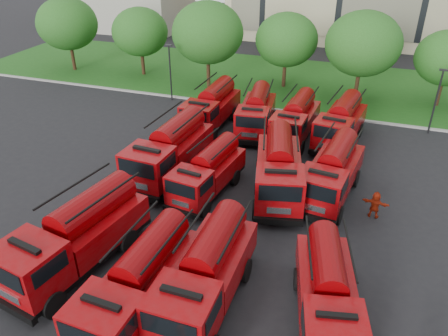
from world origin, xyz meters
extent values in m
plane|color=black|center=(0.00, 0.00, 0.00)|extent=(140.00, 140.00, 0.00)
cube|color=#184A13|center=(0.00, 26.00, 0.06)|extent=(70.00, 16.00, 0.12)
cube|color=gray|center=(0.00, 17.90, 0.07)|extent=(70.00, 0.30, 0.14)
cylinder|color=#382314|center=(-24.00, 22.00, 1.31)|extent=(0.36, 0.36, 2.62)
ellipsoid|color=#204C15|center=(-24.00, 22.00, 5.03)|extent=(6.30, 6.30, 5.36)
cylinder|color=#382314|center=(-16.00, 23.00, 1.19)|extent=(0.36, 0.36, 2.38)
ellipsoid|color=#204C15|center=(-16.00, 23.00, 4.56)|extent=(5.71, 5.71, 4.86)
cylinder|color=#382314|center=(-8.00, 21.50, 1.40)|extent=(0.36, 0.36, 2.80)
ellipsoid|color=#204C15|center=(-8.00, 21.50, 5.36)|extent=(6.72, 6.72, 5.71)
cylinder|color=#382314|center=(-1.00, 24.00, 1.22)|extent=(0.36, 0.36, 2.45)
ellipsoid|color=#204C15|center=(-1.00, 24.00, 4.69)|extent=(5.88, 5.88, 5.00)
cylinder|color=#382314|center=(6.00, 22.50, 1.36)|extent=(0.36, 0.36, 2.73)
ellipsoid|color=#204C15|center=(6.00, 22.50, 5.23)|extent=(6.55, 6.55, 5.57)
cylinder|color=#382314|center=(13.00, 23.50, 1.14)|extent=(0.36, 0.36, 2.27)
ellipsoid|color=#204C15|center=(13.00, 23.50, 4.36)|extent=(5.46, 5.46, 4.64)
cylinder|color=black|center=(-10.00, 17.20, 2.50)|extent=(0.14, 0.14, 5.00)
cube|color=black|center=(-10.00, 17.20, 5.05)|extent=(0.60, 0.25, 0.12)
cylinder|color=black|center=(12.00, 17.20, 2.50)|extent=(0.14, 0.14, 5.00)
cube|color=black|center=(12.00, 17.20, 5.05)|extent=(0.60, 0.25, 0.12)
cube|color=black|center=(-4.70, -4.41, 0.70)|extent=(3.80, 7.90, 0.32)
cube|color=black|center=(-5.39, -8.19, 0.65)|extent=(2.71, 0.75, 0.38)
cube|color=#810003|center=(-5.17, -6.97, 1.92)|extent=(3.04, 2.82, 2.11)
cube|color=black|center=(-5.38, -8.16, 2.41)|extent=(2.25, 0.46, 0.92)
cube|color=#810003|center=(-4.49, -3.24, 1.57)|extent=(3.50, 5.38, 1.41)
cylinder|color=#630104|center=(-4.49, -3.24, 2.72)|extent=(2.41, 4.77, 1.62)
cylinder|color=black|center=(-6.43, -6.96, 0.60)|extent=(0.59, 1.24, 1.19)
cylinder|color=black|center=(-3.98, -7.40, 0.60)|extent=(0.59, 1.24, 1.19)
cylinder|color=black|center=(-5.58, -2.27, 0.60)|extent=(0.59, 1.24, 1.19)
cylinder|color=black|center=(-3.13, -2.71, 0.60)|extent=(0.59, 1.24, 1.19)
cube|color=black|center=(-0.58, -6.00, 0.65)|extent=(2.63, 7.07, 0.30)
cube|color=#810003|center=(-0.70, -8.38, 1.77)|extent=(2.54, 2.31, 1.94)
cube|color=#810003|center=(-0.53, -4.90, 1.44)|extent=(2.66, 4.69, 1.29)
cylinder|color=#630104|center=(-0.53, -4.90, 2.50)|extent=(1.70, 4.25, 1.49)
cylinder|color=black|center=(-1.64, -4.15, 0.55)|extent=(0.40, 1.11, 1.10)
cylinder|color=black|center=(0.65, -4.26, 0.55)|extent=(0.40, 1.11, 1.10)
cube|color=black|center=(1.83, -4.63, 0.66)|extent=(2.39, 7.12, 0.30)
cube|color=#810003|center=(1.81, -7.06, 1.80)|extent=(2.50, 2.25, 1.98)
cube|color=black|center=(1.80, -8.20, 2.26)|extent=(2.13, 0.07, 0.86)
cube|color=#810003|center=(1.84, -3.51, 1.47)|extent=(2.52, 4.69, 1.32)
cylinder|color=#630104|center=(1.84, -3.51, 2.55)|extent=(1.55, 4.28, 1.52)
cylinder|color=black|center=(0.64, -7.26, 0.56)|extent=(0.36, 1.12, 1.12)
cylinder|color=black|center=(0.67, -2.79, 0.56)|extent=(0.36, 1.12, 1.12)
cylinder|color=black|center=(3.01, -2.81, 0.56)|extent=(0.36, 1.12, 1.12)
cube|color=black|center=(6.77, -3.89, 0.59)|extent=(3.43, 6.64, 0.27)
cube|color=#810003|center=(7.25, -6.01, 1.61)|extent=(2.60, 2.43, 1.77)
cube|color=#810003|center=(6.55, -2.92, 1.31)|extent=(3.08, 4.55, 1.18)
cylinder|color=#630104|center=(6.55, -2.92, 2.28)|extent=(2.16, 4.01, 1.36)
cylinder|color=black|center=(5.39, -2.53, 0.50)|extent=(0.53, 1.04, 1.00)
cylinder|color=black|center=(7.42, -2.07, 0.50)|extent=(0.53, 1.04, 1.00)
cube|color=black|center=(-4.29, 4.87, 0.71)|extent=(3.03, 7.81, 0.33)
cube|color=black|center=(-4.55, 1.00, 0.66)|extent=(2.75, 0.46, 0.38)
cube|color=#810003|center=(-4.47, 2.25, 1.94)|extent=(2.84, 2.58, 2.13)
cube|color=black|center=(-4.55, 1.03, 2.43)|extent=(2.29, 0.21, 0.93)
cube|color=#810003|center=(-4.21, 6.07, 1.59)|extent=(3.01, 5.20, 1.42)
cylinder|color=#630104|center=(-4.21, 6.07, 2.75)|extent=(1.95, 4.69, 1.64)
cylinder|color=black|center=(-5.73, 2.12, 0.60)|extent=(0.46, 1.23, 1.20)
cylinder|color=black|center=(-3.23, 1.95, 0.60)|extent=(0.46, 1.23, 1.20)
cylinder|color=black|center=(-5.41, 6.92, 0.60)|extent=(0.46, 1.23, 1.20)
cylinder|color=black|center=(-2.90, 6.75, 0.60)|extent=(0.46, 1.23, 1.20)
cube|color=black|center=(-1.23, 3.59, 0.58)|extent=(2.88, 6.47, 0.27)
cube|color=black|center=(-1.66, 0.45, 0.54)|extent=(2.24, 0.52, 0.31)
cube|color=#810003|center=(-1.52, 1.47, 1.58)|extent=(2.43, 2.24, 1.74)
cube|color=black|center=(-1.66, 0.48, 1.99)|extent=(1.86, 0.30, 0.76)
cube|color=#810003|center=(-1.10, 4.56, 1.29)|extent=(2.72, 4.36, 1.16)
cylinder|color=#630104|center=(-1.10, 4.56, 2.24)|extent=(1.84, 3.90, 1.34)
cylinder|color=black|center=(-2.56, 1.43, 0.49)|extent=(0.44, 1.01, 0.98)
cylinder|color=black|center=(-0.53, 1.15, 0.49)|extent=(0.44, 1.01, 0.98)
cylinder|color=black|center=(-2.03, 5.32, 0.49)|extent=(0.44, 1.01, 0.98)
cylinder|color=black|center=(0.00, 5.04, 0.49)|extent=(0.44, 1.01, 0.98)
cube|color=black|center=(2.77, 4.91, 0.69)|extent=(4.06, 7.75, 0.32)
cube|color=black|center=(3.63, 1.26, 0.63)|extent=(2.63, 0.86, 0.37)
cube|color=#810003|center=(3.35, 2.44, 1.88)|extent=(3.05, 2.86, 2.06)
cube|color=black|center=(3.62, 1.29, 2.35)|extent=(2.17, 0.56, 0.90)
cube|color=#810003|center=(2.50, 6.04, 1.53)|extent=(3.63, 5.32, 1.37)
cylinder|color=#630104|center=(2.50, 6.04, 2.65)|extent=(2.56, 4.68, 1.58)
cylinder|color=black|center=(2.21, 1.96, 0.58)|extent=(0.63, 1.22, 1.16)
cylinder|color=black|center=(4.58, 2.51, 0.58)|extent=(0.63, 1.22, 1.16)
cylinder|color=black|center=(1.15, 6.48, 0.58)|extent=(0.63, 1.22, 1.16)
cylinder|color=black|center=(3.51, 7.04, 0.58)|extent=(0.63, 1.22, 1.16)
cube|color=black|center=(5.79, 5.68, 0.65)|extent=(3.18, 7.19, 0.30)
cube|color=black|center=(5.32, 2.19, 0.60)|extent=(2.49, 0.57, 0.35)
cube|color=#810003|center=(5.47, 3.32, 1.76)|extent=(2.70, 2.49, 1.94)
cube|color=black|center=(5.33, 2.22, 2.21)|extent=(2.07, 0.32, 0.84)
cube|color=#810003|center=(5.93, 6.76, 1.44)|extent=(3.01, 4.85, 1.29)
cylinder|color=#630104|center=(5.93, 6.76, 2.49)|extent=(2.02, 4.33, 1.49)
cylinder|color=black|center=(4.32, 3.27, 0.55)|extent=(0.49, 1.13, 1.09)
cylinder|color=black|center=(6.58, 2.97, 0.55)|extent=(0.49, 1.13, 1.09)
cylinder|color=black|center=(4.89, 7.60, 0.55)|extent=(0.49, 1.13, 1.09)
cylinder|color=black|center=(7.15, 7.30, 0.55)|extent=(0.49, 1.13, 1.09)
cube|color=black|center=(-4.46, 12.90, 0.65)|extent=(2.55, 7.12, 0.30)
cube|color=black|center=(-4.58, 9.33, 0.60)|extent=(2.52, 0.34, 0.35)
cube|color=#810003|center=(-4.54, 10.49, 1.79)|extent=(2.54, 2.30, 1.96)
cube|color=black|center=(-4.58, 9.36, 2.24)|extent=(2.11, 0.12, 0.86)
cube|color=#810003|center=(-4.42, 14.01, 1.46)|extent=(2.62, 4.71, 1.31)
cylinder|color=#630104|center=(-4.42, 14.01, 2.53)|extent=(1.65, 4.28, 1.51)
cylinder|color=black|center=(-5.70, 10.33, 0.55)|extent=(0.39, 1.12, 1.11)
cylinder|color=black|center=(-3.39, 10.25, 0.55)|extent=(0.39, 1.12, 1.11)
cylinder|color=black|center=(-5.55, 14.75, 0.55)|extent=(0.39, 1.12, 1.11)
cylinder|color=black|center=(-3.24, 14.67, 0.55)|extent=(0.39, 1.12, 1.11)
cube|color=black|center=(-0.91, 13.28, 0.62)|extent=(3.02, 6.93, 0.29)
cube|color=black|center=(-0.48, 9.90, 0.58)|extent=(2.41, 0.54, 0.34)
cube|color=#810003|center=(-0.62, 11.00, 1.70)|extent=(2.59, 2.39, 1.87)
cube|color=black|center=(-0.48, 9.93, 2.13)|extent=(2.00, 0.30, 0.81)
cube|color=#810003|center=(-1.04, 14.33, 1.39)|extent=(2.88, 4.67, 1.25)
cylinder|color=#630104|center=(-1.04, 14.33, 2.41)|extent=(1.93, 4.17, 1.44)
cylinder|color=black|center=(-1.69, 10.67, 0.53)|extent=(0.46, 1.09, 1.05)
cylinder|color=black|center=(0.50, 10.94, 0.53)|extent=(0.46, 1.09, 1.05)
cylinder|color=black|center=(-2.21, 14.86, 0.53)|extent=(0.46, 1.09, 1.05)
cylinder|color=black|center=(-0.03, 15.13, 0.53)|extent=(0.46, 1.09, 1.05)
cube|color=black|center=(2.26, 12.91, 0.62)|extent=(2.63, 6.79, 0.29)
cube|color=black|center=(2.03, 9.54, 0.57)|extent=(2.39, 0.40, 0.33)
cube|color=#810003|center=(2.11, 10.63, 1.69)|extent=(2.47, 2.24, 1.86)
cube|color=black|center=(2.04, 9.57, 2.12)|extent=(2.00, 0.18, 0.81)
cube|color=#810003|center=(2.33, 13.95, 1.38)|extent=(2.62, 4.52, 1.24)
cylinder|color=#630104|center=(2.33, 13.95, 2.39)|extent=(1.69, 4.08, 1.43)
cylinder|color=black|center=(1.00, 10.51, 0.52)|extent=(0.40, 1.07, 1.05)
cylinder|color=black|center=(3.19, 10.37, 0.52)|extent=(0.40, 1.07, 1.05)
cylinder|color=black|center=(1.28, 14.69, 0.52)|extent=(0.40, 1.07, 1.05)
cylinder|color=black|center=(3.47, 14.55, 0.52)|extent=(0.40, 1.07, 1.05)
cube|color=black|center=(5.51, 13.22, 0.64)|extent=(3.24, 7.15, 0.30)
cube|color=black|center=(5.01, 9.77, 0.59)|extent=(2.47, 0.60, 0.34)
cube|color=#810003|center=(5.17, 10.89, 1.75)|extent=(2.70, 2.49, 1.92)
cube|color=black|center=(5.01, 9.80, 2.19)|extent=(2.05, 0.35, 0.84)
cube|color=#810003|center=(5.67, 14.30, 1.43)|extent=(3.04, 4.83, 1.28)
cylinder|color=#630104|center=(5.67, 14.30, 2.47)|extent=(2.06, 4.31, 1.48)
cylinder|color=black|center=(4.02, 10.86, 0.54)|extent=(0.50, 1.12, 1.08)
cylinder|color=black|center=(6.26, 10.53, 0.54)|extent=(0.50, 1.12, 1.08)
cylinder|color=black|center=(4.65, 15.14, 0.54)|extent=(0.50, 1.12, 1.08)
cylinder|color=black|center=(6.89, 14.81, 0.54)|extent=(0.50, 1.12, 1.08)
imported|color=black|center=(-2.73, 1.53, 0.00)|extent=(1.08, 0.87, 1.93)
imported|color=maroon|center=(8.42, 4.28, 0.00)|extent=(1.56, 0.83, 1.60)
camera|label=1|loc=(6.99, -17.36, 14.58)|focal=35.00mm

